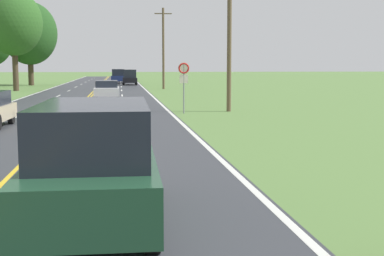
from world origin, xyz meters
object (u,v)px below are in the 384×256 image
(car_dark_green_suv_nearest, at_px, (94,161))
(car_maroon_suv_distant, at_px, (124,75))
(tree_right_cluster, at_px, (14,23))
(tree_far_back, at_px, (30,33))
(car_white_sedan_mid_near, at_px, (107,89))
(traffic_sign, at_px, (184,75))
(car_black_van_mid_far, at_px, (130,77))
(car_dark_blue_van_receding, at_px, (119,76))

(car_dark_green_suv_nearest, bearing_deg, car_maroon_suv_distant, -179.84)
(tree_right_cluster, xyz_separation_m, car_dark_green_suv_nearest, (9.64, -45.89, -5.53))
(tree_far_back, relative_size, car_white_sedan_mid_near, 2.35)
(traffic_sign, distance_m, tree_right_cluster, 30.24)
(car_black_van_mid_far, xyz_separation_m, car_maroon_suv_distant, (-0.53, 16.28, -0.09))
(car_maroon_suv_distant, bearing_deg, car_dark_green_suv_nearest, -1.18)
(car_white_sedan_mid_near, xyz_separation_m, car_maroon_suv_distant, (1.72, 44.81, 0.20))
(car_white_sedan_mid_near, bearing_deg, traffic_sign, 17.88)
(traffic_sign, xyz_separation_m, tree_far_back, (-14.24, 41.52, 4.40))
(tree_far_back, height_order, car_dark_blue_van_receding, tree_far_back)
(car_dark_green_suv_nearest, distance_m, car_black_van_mid_far, 60.34)
(traffic_sign, xyz_separation_m, car_dark_blue_van_receding, (-3.42, 48.52, -0.98))
(tree_right_cluster, distance_m, car_maroon_suv_distant, 33.04)
(traffic_sign, bearing_deg, car_white_sedan_mid_near, 108.56)
(tree_far_back, distance_m, car_black_van_mid_far, 13.37)
(car_dark_blue_van_receding, bearing_deg, car_maroon_suv_distant, 175.72)
(car_dark_green_suv_nearest, xyz_separation_m, car_black_van_mid_far, (1.71, 60.31, 0.01))
(car_dark_green_suv_nearest, relative_size, car_dark_blue_van_receding, 0.95)
(car_dark_blue_van_receding, height_order, car_maroon_suv_distant, car_dark_blue_van_receding)
(traffic_sign, height_order, tree_far_back, tree_far_back)
(car_black_van_mid_far, relative_size, car_dark_blue_van_receding, 0.84)
(tree_far_back, distance_m, car_dark_green_suv_nearest, 61.80)
(car_dark_green_suv_nearest, relative_size, car_white_sedan_mid_near, 1.06)
(tree_far_back, bearing_deg, car_maroon_suv_distant, 53.70)
(tree_far_back, bearing_deg, car_dark_green_suv_nearest, -80.16)
(tree_far_back, xyz_separation_m, car_black_van_mid_far, (12.23, -0.35, -5.39))
(car_dark_green_suv_nearest, distance_m, car_dark_blue_van_receding, 67.66)
(car_dark_green_suv_nearest, height_order, car_black_van_mid_far, car_black_van_mid_far)
(tree_far_back, height_order, car_maroon_suv_distant, tree_far_back)
(car_white_sedan_mid_near, bearing_deg, car_dark_green_suv_nearest, 0.28)
(car_black_van_mid_far, distance_m, car_dark_blue_van_receding, 7.48)
(traffic_sign, relative_size, car_white_sedan_mid_near, 0.60)
(tree_far_back, bearing_deg, tree_right_cluster, -86.59)
(car_black_van_mid_far, bearing_deg, tree_right_cluster, -38.66)
(car_white_sedan_mid_near, bearing_deg, car_maroon_suv_distant, 177.12)
(car_black_van_mid_far, bearing_deg, tree_far_back, -92.09)
(car_dark_green_suv_nearest, bearing_deg, car_dark_blue_van_receding, -179.21)
(traffic_sign, distance_m, car_black_van_mid_far, 41.23)
(car_black_van_mid_far, bearing_deg, traffic_sign, 2.33)
(tree_right_cluster, height_order, car_white_sedan_mid_near, tree_right_cluster)
(tree_far_back, bearing_deg, car_dark_blue_van_receding, 32.90)
(car_dark_blue_van_receding, relative_size, car_maroon_suv_distant, 1.01)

